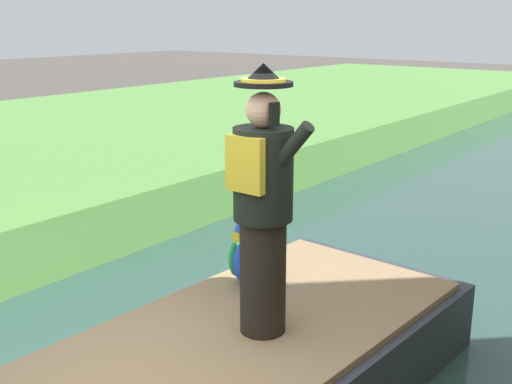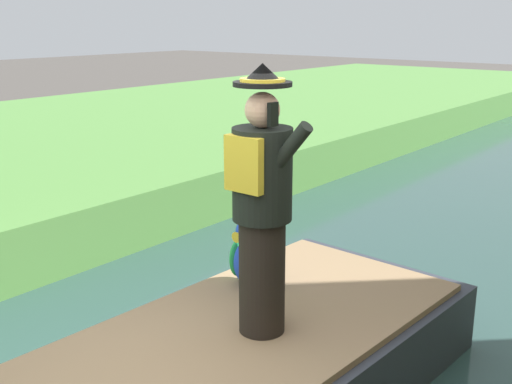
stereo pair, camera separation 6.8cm
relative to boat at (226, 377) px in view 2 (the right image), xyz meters
The scene contains 3 objects.
boat is the anchor object (origin of this frame).
person_pirate 1.26m from the boat, 61.57° to the left, with size 0.61×0.42×1.85m.
parrot_plush 1.07m from the boat, 118.42° to the left, with size 0.36×0.34×0.57m.
Camera 2 is at (2.61, -2.15, 2.83)m, focal length 44.16 mm.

